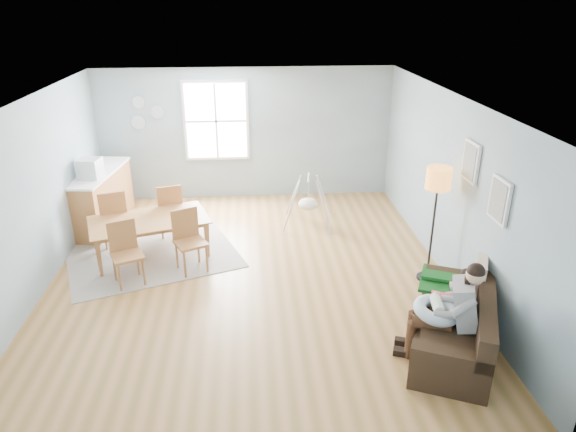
{
  "coord_description": "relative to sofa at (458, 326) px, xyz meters",
  "views": [
    {
      "loc": [
        0.02,
        -6.92,
        3.96
      ],
      "look_at": [
        0.58,
        -0.02,
        1.0
      ],
      "focal_mm": 32.0,
      "sensor_mm": 36.0,
      "label": 1
    }
  ],
  "objects": [
    {
      "name": "room",
      "position": [
        -2.5,
        1.9,
        2.14
      ],
      "size": [
        8.4,
        9.4,
        3.9
      ],
      "color": "olive"
    },
    {
      "name": "window",
      "position": [
        -3.1,
        5.36,
        1.37
      ],
      "size": [
        1.32,
        0.08,
        1.62
      ],
      "color": "white",
      "rests_on": "room"
    },
    {
      "name": "pictures",
      "position": [
        0.46,
        0.85,
        1.57
      ],
      "size": [
        0.05,
        1.34,
        0.74
      ],
      "color": "white",
      "rests_on": "room"
    },
    {
      "name": "wall_plates",
      "position": [
        -4.51,
        5.37,
        1.55
      ],
      "size": [
        0.67,
        0.02,
        0.66
      ],
      "color": "#96ACB4",
      "rests_on": "room"
    },
    {
      "name": "sofa",
      "position": [
        0.0,
        0.0,
        0.0
      ],
      "size": [
        1.56,
        2.14,
        0.79
      ],
      "color": "black",
      "rests_on": "room"
    },
    {
      "name": "green_throw",
      "position": [
        0.19,
        0.63,
        0.23
      ],
      "size": [
        1.12,
        1.04,
        0.04
      ],
      "primitive_type": "cube",
      "rotation": [
        0.0,
        0.0,
        -0.42
      ],
      "color": "#145822",
      "rests_on": "sofa"
    },
    {
      "name": "beige_pillow",
      "position": [
        0.38,
        0.39,
        0.44
      ],
      "size": [
        0.32,
        0.48,
        0.47
      ],
      "primitive_type": "cube",
      "rotation": [
        0.0,
        0.0,
        -0.44
      ],
      "color": "beige",
      "rests_on": "sofa"
    },
    {
      "name": "father",
      "position": [
        -0.23,
        -0.21,
        0.41
      ],
      "size": [
        0.97,
        0.65,
        1.29
      ],
      "color": "gray",
      "rests_on": "sofa"
    },
    {
      "name": "nursing_pillow",
      "position": [
        -0.36,
        -0.15,
        0.34
      ],
      "size": [
        0.75,
        0.74,
        0.22
      ],
      "primitive_type": "torus",
      "rotation": [
        0.0,
        0.14,
        -0.54
      ],
      "color": "silver",
      "rests_on": "father"
    },
    {
      "name": "infant",
      "position": [
        -0.35,
        -0.12,
        0.42
      ],
      "size": [
        0.18,
        0.37,
        0.14
      ],
      "color": "silver",
      "rests_on": "nursing_pillow"
    },
    {
      "name": "toddler",
      "position": [
        0.01,
        0.2,
        0.39
      ],
      "size": [
        0.51,
        0.43,
        0.77
      ],
      "color": "silver",
      "rests_on": "sofa"
    },
    {
      "name": "floor_lamp",
      "position": [
        0.19,
        1.63,
        1.18
      ],
      "size": [
        0.36,
        0.36,
        1.77
      ],
      "color": "black",
      "rests_on": "room"
    },
    {
      "name": "storage_cube",
      "position": [
        0.19,
        0.05,
        -0.05
      ],
      "size": [
        0.49,
        0.46,
        0.45
      ],
      "color": "white",
      "rests_on": "room"
    },
    {
      "name": "rug",
      "position": [
        -4.1,
        2.7,
        -0.28
      ],
      "size": [
        3.17,
        2.79,
        0.01
      ],
      "primitive_type": "cube",
      "rotation": [
        0.0,
        0.0,
        0.35
      ],
      "color": "gray",
      "rests_on": "room"
    },
    {
      "name": "dining_table",
      "position": [
        -4.1,
        2.7,
        0.05
      ],
      "size": [
        2.08,
        1.55,
        0.65
      ],
      "primitive_type": "imported",
      "rotation": [
        0.0,
        0.0,
        0.31
      ],
      "color": "olive",
      "rests_on": "rug"
    },
    {
      "name": "chair_sw",
      "position": [
        -4.33,
        1.92,
        0.26
      ],
      "size": [
        0.57,
        0.57,
        0.95
      ],
      "color": "olive",
      "rests_on": "rug"
    },
    {
      "name": "chair_se",
      "position": [
        -3.44,
        2.25,
        0.28
      ],
      "size": [
        0.59,
        0.59,
        0.98
      ],
      "color": "olive",
      "rests_on": "rug"
    },
    {
      "name": "chair_nw",
      "position": [
        -4.77,
        3.15,
        0.31
      ],
      "size": [
        0.58,
        0.58,
        1.02
      ],
      "color": "olive",
      "rests_on": "rug"
    },
    {
      "name": "chair_ne",
      "position": [
        -3.88,
        3.47,
        0.28
      ],
      "size": [
        0.55,
        0.55,
        0.98
      ],
      "color": "olive",
      "rests_on": "rug"
    },
    {
      "name": "counter",
      "position": [
        -5.2,
        4.09,
        0.25
      ],
      "size": [
        0.79,
        1.93,
        1.05
      ],
      "color": "olive",
      "rests_on": "room"
    },
    {
      "name": "monitor",
      "position": [
        -5.23,
        3.74,
        0.94
      ],
      "size": [
        0.41,
        0.4,
        0.34
      ],
      "color": "silver",
      "rests_on": "counter"
    },
    {
      "name": "baby_swing",
      "position": [
        -1.39,
        3.82,
        0.13
      ],
      "size": [
        1.02,
        1.04,
        0.92
      ],
      "color": "silver",
      "rests_on": "room"
    }
  ]
}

